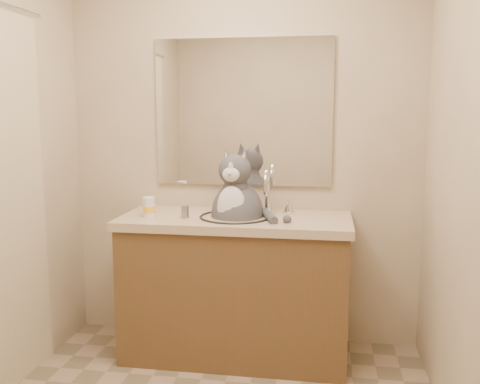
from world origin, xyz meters
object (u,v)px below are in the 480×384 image
Objects in this scene: pill_bottle_redcap at (150,207)px; grey_canister at (185,212)px; pill_bottle_orange at (149,208)px; cat at (237,210)px.

grey_canister is at bearing -8.13° from pill_bottle_redcap.
cat is at bearing 11.73° from pill_bottle_orange.
pill_bottle_redcap is at bearing 101.56° from pill_bottle_orange.
pill_bottle_redcap is at bearing -165.78° from cat.
pill_bottle_orange is (0.01, -0.04, 0.00)m from pill_bottle_redcap.
cat is 0.51m from pill_bottle_redcap.
pill_bottle_redcap is (-0.51, -0.06, 0.02)m from cat.
cat reaches higher than grey_canister.
grey_canister is (0.22, -0.03, -0.02)m from pill_bottle_redcap.
cat reaches higher than pill_bottle_redcap.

